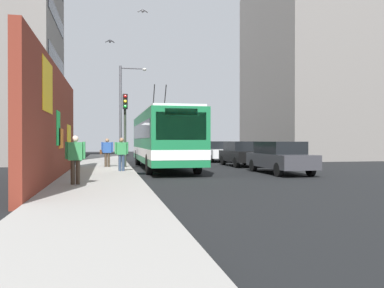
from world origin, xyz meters
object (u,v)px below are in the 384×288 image
object	(u,v)px
parked_car_black	(241,153)
pedestrian_at_curb	(122,152)
traffic_light	(125,118)
pedestrian_near_wall	(75,156)
parked_car_dark_gray	(280,157)
parked_car_white	(217,151)
city_bus	(163,138)
street_lamp	(124,107)
pedestrian_midblock	(107,150)

from	to	relation	value
parked_car_black	pedestrian_at_curb	size ratio (longest dim) A/B	2.63
traffic_light	pedestrian_near_wall	bearing A→B (deg)	166.98
parked_car_dark_gray	pedestrian_at_curb	size ratio (longest dim) A/B	2.99
traffic_light	parked_car_black	bearing A→B (deg)	-77.53
parked_car_white	parked_car_black	bearing A→B (deg)	180.00
city_bus	parked_car_dark_gray	xyz separation A→B (m)	(-4.40, -5.20, -0.97)
parked_car_white	street_lamp	distance (m)	8.17
pedestrian_midblock	traffic_light	bearing A→B (deg)	-111.93
pedestrian_midblock	street_lamp	distance (m)	5.71
city_bus	street_lamp	distance (m)	5.86
traffic_light	street_lamp	xyz separation A→B (m)	(5.20, -0.11, 1.05)
city_bus	parked_car_black	bearing A→B (deg)	-74.19
pedestrian_near_wall	pedestrian_at_curb	distance (m)	5.98
parked_car_dark_gray	street_lamp	size ratio (longest dim) A/B	0.73
parked_car_dark_gray	traffic_light	world-z (taller)	traffic_light
city_bus	parked_car_black	size ratio (longest dim) A/B	2.80
city_bus	pedestrian_near_wall	world-z (taller)	city_bus
city_bus	parked_car_dark_gray	size ratio (longest dim) A/B	2.46
parked_car_black	pedestrian_at_curb	world-z (taller)	pedestrian_at_curb
parked_car_black	traffic_light	distance (m)	7.81
parked_car_black	traffic_light	size ratio (longest dim) A/B	1.03
parked_car_dark_gray	parked_car_white	xyz separation A→B (m)	(11.58, 0.00, -0.00)
parked_car_black	parked_car_white	world-z (taller)	same
parked_car_white	traffic_light	bearing A→B (deg)	134.93
parked_car_white	pedestrian_near_wall	world-z (taller)	pedestrian_near_wall
parked_car_white	traffic_light	xyz separation A→B (m)	(-7.33, 7.35, 2.08)
street_lamp	pedestrian_near_wall	bearing A→B (deg)	171.33
city_bus	traffic_light	world-z (taller)	city_bus
parked_car_dark_gray	traffic_light	bearing A→B (deg)	59.97
pedestrian_near_wall	traffic_light	xyz separation A→B (m)	(8.65, -2.00, 1.80)
traffic_light	street_lamp	distance (m)	5.30
parked_car_black	street_lamp	world-z (taller)	street_lamp
pedestrian_midblock	parked_car_white	bearing A→B (deg)	-50.29
parked_car_black	pedestrian_midblock	world-z (taller)	pedestrian_midblock
pedestrian_midblock	traffic_light	xyz separation A→B (m)	(-0.40, -1.00, 1.84)
parked_car_white	pedestrian_at_curb	world-z (taller)	pedestrian_at_curb
traffic_light	street_lamp	size ratio (longest dim) A/B	0.62
parked_car_dark_gray	pedestrian_near_wall	xyz separation A→B (m)	(-4.41, 9.35, 0.27)
pedestrian_at_curb	traffic_light	world-z (taller)	traffic_light
parked_car_black	pedestrian_at_curb	xyz separation A→B (m)	(-4.55, 7.64, 0.26)
parked_car_dark_gray	pedestrian_midblock	distance (m)	9.56
pedestrian_at_curb	street_lamp	distance (m)	8.62
parked_car_dark_gray	pedestrian_at_curb	bearing A→B (deg)	80.14
parked_car_dark_gray	pedestrian_midblock	bearing A→B (deg)	60.88
parked_car_dark_gray	parked_car_black	xyz separation A→B (m)	(5.87, 0.00, -0.00)
parked_car_dark_gray	traffic_light	distance (m)	8.74
parked_car_dark_gray	parked_car_black	size ratio (longest dim) A/B	1.14
pedestrian_at_curb	street_lamp	bearing A→B (deg)	-2.85
pedestrian_at_curb	street_lamp	xyz separation A→B (m)	(8.12, -0.40, 2.88)
city_bus	pedestrian_at_curb	world-z (taller)	city_bus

